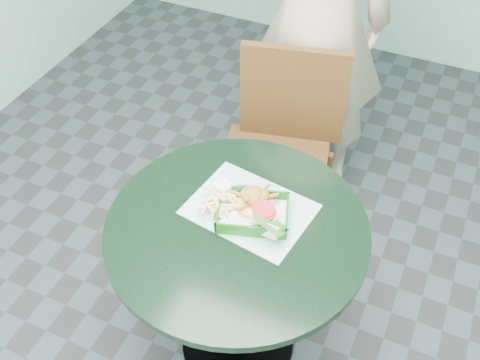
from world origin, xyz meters
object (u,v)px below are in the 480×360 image
at_px(sauce_ramekin, 233,186).
at_px(dining_chair, 282,139).
at_px(food_basket, 253,219).
at_px(cafe_table, 237,261).
at_px(crab_sandwich, 258,203).

bearing_deg(sauce_ramekin, dining_chair, 93.37).
bearing_deg(food_basket, cafe_table, -123.14).
xyz_separation_m(dining_chair, crab_sandwich, (0.14, -0.62, 0.27)).
height_order(cafe_table, sauce_ramekin, sauce_ramekin).
height_order(crab_sandwich, sauce_ramekin, crab_sandwich).
xyz_separation_m(cafe_table, sauce_ramekin, (-0.07, 0.13, 0.22)).
height_order(dining_chair, sauce_ramekin, dining_chair).
bearing_deg(dining_chair, food_basket, -91.03).
bearing_deg(food_basket, sauce_ramekin, 142.62).
relative_size(dining_chair, crab_sandwich, 7.12).
distance_m(cafe_table, sauce_ramekin, 0.27).
xyz_separation_m(crab_sandwich, sauce_ramekin, (-0.11, 0.04, -0.00)).
distance_m(dining_chair, crab_sandwich, 0.69).
bearing_deg(food_basket, dining_chair, 102.00).
bearing_deg(food_basket, crab_sandwich, 91.86).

